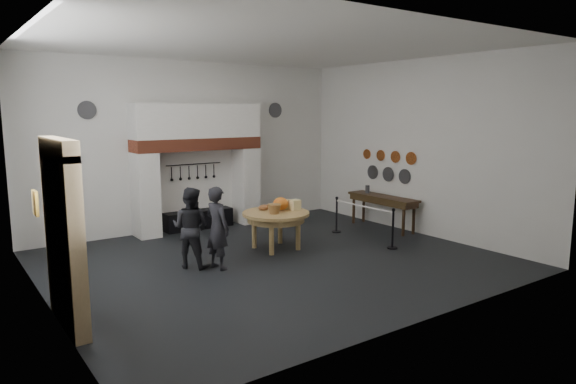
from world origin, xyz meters
TOP-DOWN VIEW (x-y plane):
  - floor at (0.00, 0.00)m, footprint 9.00×8.00m
  - ceiling at (0.00, 0.00)m, footprint 9.00×8.00m
  - wall_back at (0.00, 4.00)m, footprint 9.00×0.02m
  - wall_front at (0.00, -4.00)m, footprint 9.00×0.02m
  - wall_left at (-4.50, 0.00)m, footprint 0.02×8.00m
  - wall_right at (4.50, 0.00)m, footprint 0.02×8.00m
  - chimney_pier_left at (-1.48, 3.65)m, footprint 0.55×0.70m
  - chimney_pier_right at (1.48, 3.65)m, footprint 0.55×0.70m
  - hearth_brick_band at (0.00, 3.65)m, footprint 3.50×0.72m
  - chimney_hood at (0.00, 3.65)m, footprint 3.50×0.70m
  - iron_range at (0.00, 3.72)m, footprint 1.90×0.45m
  - utensil_rail at (0.00, 3.92)m, footprint 1.60×0.02m
  - door_recess at (-4.47, -1.00)m, footprint 0.04×1.10m
  - door_jamb_near at (-4.38, -1.70)m, footprint 0.22×0.30m
  - door_jamb_far at (-4.38, -0.30)m, footprint 0.22×0.30m
  - door_lintel at (-4.38, -1.00)m, footprint 0.22×1.70m
  - wall_plaque at (-4.45, 0.80)m, footprint 0.05×0.34m
  - work_table at (0.55, 0.75)m, footprint 1.76×1.76m
  - pumpkin at (0.75, 0.85)m, footprint 0.36×0.36m
  - cheese_block_big at (1.05, 0.70)m, footprint 0.22×0.22m
  - cheese_block_small at (1.03, 1.00)m, footprint 0.18×0.18m
  - wicker_basket at (0.40, 0.60)m, footprint 0.36×0.36m
  - bread_loaf at (0.45, 1.10)m, footprint 0.31×0.18m
  - visitor_near at (-1.25, 0.19)m, footprint 0.53×0.69m
  - visitor_far at (-1.65, 0.59)m, footprint 1.00×1.02m
  - side_table at (4.10, 0.82)m, footprint 0.55×2.20m
  - pewter_jug at (4.10, 1.42)m, footprint 0.12×0.12m
  - copper_pan_a at (4.46, 0.20)m, footprint 0.03×0.34m
  - copper_pan_b at (4.46, 0.75)m, footprint 0.03×0.32m
  - copper_pan_c at (4.46, 1.30)m, footprint 0.03×0.30m
  - copper_pan_d at (4.46, 1.85)m, footprint 0.03×0.28m
  - pewter_plate_left at (4.46, 0.40)m, footprint 0.03×0.40m
  - pewter_plate_mid at (4.46, 1.00)m, footprint 0.03×0.40m
  - pewter_plate_right at (4.46, 1.60)m, footprint 0.03×0.40m
  - pewter_plate_back_left at (-2.70, 3.96)m, footprint 0.44×0.03m
  - pewter_plate_back_right at (2.70, 3.96)m, footprint 0.44×0.03m
  - barrier_post_near at (2.79, -0.80)m, footprint 0.05×0.05m
  - barrier_post_far at (2.79, 1.20)m, footprint 0.05×0.05m
  - barrier_rope at (2.79, 0.20)m, footprint 0.04×2.00m

SIDE VIEW (x-z plane):
  - floor at x=0.00m, z-range -0.01..0.01m
  - iron_range at x=0.00m, z-range 0.00..0.50m
  - barrier_post_near at x=2.79m, z-range 0.00..0.90m
  - barrier_post_far at x=2.79m, z-range 0.00..0.90m
  - visitor_far at x=-1.65m, z-range 0.00..1.66m
  - work_table at x=0.55m, z-range 0.80..0.88m
  - visitor_near at x=-1.25m, z-range 0.00..1.69m
  - barrier_rope at x=2.79m, z-range 0.83..0.87m
  - side_table at x=4.10m, z-range 0.84..0.90m
  - bread_loaf at x=0.45m, z-range 0.87..1.01m
  - cheese_block_small at x=1.03m, z-range 0.88..1.07m
  - wicker_basket at x=0.40m, z-range 0.88..1.09m
  - cheese_block_big at x=1.05m, z-range 0.88..1.11m
  - pewter_jug at x=4.10m, z-range 0.90..1.12m
  - pumpkin at x=0.75m, z-range 0.88..1.18m
  - chimney_pier_left at x=-1.48m, z-range 0.00..2.15m
  - chimney_pier_right at x=1.48m, z-range 0.00..2.15m
  - door_recess at x=-4.47m, z-range 0.00..2.50m
  - door_jamb_near at x=-4.38m, z-range 0.00..2.60m
  - door_jamb_far at x=-4.38m, z-range 0.00..2.60m
  - pewter_plate_left at x=4.46m, z-range 1.25..1.65m
  - pewter_plate_mid at x=4.46m, z-range 1.25..1.65m
  - pewter_plate_right at x=4.46m, z-range 1.25..1.65m
  - wall_plaque at x=-4.45m, z-range 1.38..1.82m
  - utensil_rail at x=0.00m, z-range 1.74..1.76m
  - copper_pan_b at x=4.46m, z-range 1.79..2.11m
  - copper_pan_d at x=4.46m, z-range 1.81..2.09m
  - copper_pan_a at x=4.46m, z-range 1.78..2.12m
  - copper_pan_c at x=4.46m, z-range 1.80..2.10m
  - wall_back at x=0.00m, z-range 0.00..4.50m
  - wall_front at x=0.00m, z-range 0.00..4.50m
  - wall_left at x=-4.50m, z-range 0.00..4.50m
  - wall_right at x=4.50m, z-range 0.00..4.50m
  - hearth_brick_band at x=0.00m, z-range 2.15..2.47m
  - door_lintel at x=-4.38m, z-range 2.50..2.80m
  - chimney_hood at x=0.00m, z-range 2.47..3.37m
  - pewter_plate_back_left at x=-2.70m, z-range 2.98..3.42m
  - pewter_plate_back_right at x=2.70m, z-range 2.98..3.42m
  - ceiling at x=0.00m, z-range 4.49..4.51m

